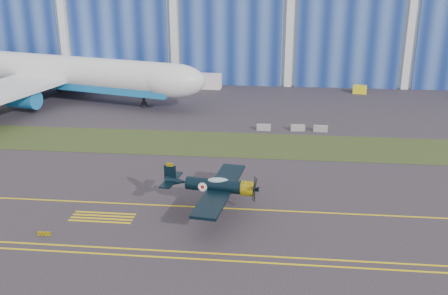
# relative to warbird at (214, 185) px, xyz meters

# --- Properties ---
(ground) EXTENTS (260.00, 260.00, 0.00)m
(ground) POSITION_rel_warbird_xyz_m (7.56, 6.13, -2.92)
(ground) COLOR #373138
(ground) RESTS_ON ground
(grass_median) EXTENTS (260.00, 10.00, 0.02)m
(grass_median) POSITION_rel_warbird_xyz_m (7.56, 20.13, -2.90)
(grass_median) COLOR #475128
(grass_median) RESTS_ON ground
(taxiway_centreline) EXTENTS (200.00, 0.20, 0.02)m
(taxiway_centreline) POSITION_rel_warbird_xyz_m (7.56, 1.13, -2.91)
(taxiway_centreline) COLOR yellow
(taxiway_centreline) RESTS_ON ground
(edge_line_near) EXTENTS (80.00, 0.20, 0.02)m
(edge_line_near) POSITION_rel_warbird_xyz_m (7.56, -8.37, -2.91)
(edge_line_near) COLOR yellow
(edge_line_near) RESTS_ON ground
(edge_line_far) EXTENTS (80.00, 0.20, 0.02)m
(edge_line_far) POSITION_rel_warbird_xyz_m (7.56, -7.37, -2.91)
(edge_line_far) COLOR yellow
(edge_line_far) RESTS_ON ground
(hold_short_ladder) EXTENTS (6.00, 2.40, 0.02)m
(hold_short_ladder) POSITION_rel_warbird_xyz_m (-10.44, -1.97, -2.91)
(hold_short_ladder) COLOR yellow
(hold_short_ladder) RESTS_ON ground
(guard_board_left) EXTENTS (1.20, 0.15, 0.35)m
(guard_board_left) POSITION_rel_warbird_xyz_m (-14.44, -5.87, -2.75)
(guard_board_left) COLOR yellow
(guard_board_left) RESTS_ON ground
(warbird) EXTENTS (11.82, 13.65, 3.69)m
(warbird) POSITION_rel_warbird_xyz_m (0.00, 0.00, 0.00)
(warbird) COLOR black
(warbird) RESTS_ON ground
(jetliner) EXTENTS (74.04, 67.27, 21.82)m
(jetliner) POSITION_rel_warbird_xyz_m (-32.97, 41.57, 7.99)
(jetliner) COLOR white
(jetliner) RESTS_ON ground
(shipping_container) EXTENTS (6.36, 2.74, 2.72)m
(shipping_container) POSITION_rel_warbird_xyz_m (-8.17, 52.22, -1.56)
(shipping_container) COLOR white
(shipping_container) RESTS_ON ground
(tug) EXTENTS (2.68, 1.90, 1.44)m
(tug) POSITION_rel_warbird_xyz_m (20.70, 50.94, -2.20)
(tug) COLOR yellow
(tug) RESTS_ON ground
(barrier_a) EXTENTS (2.00, 0.61, 0.90)m
(barrier_a) POSITION_rel_warbird_xyz_m (3.89, 26.74, -2.47)
(barrier_a) COLOR gray
(barrier_a) RESTS_ON ground
(barrier_b) EXTENTS (2.06, 0.82, 0.90)m
(barrier_b) POSITION_rel_warbird_xyz_m (8.73, 27.01, -2.47)
(barrier_b) COLOR gray
(barrier_b) RESTS_ON ground
(barrier_c) EXTENTS (2.04, 0.73, 0.90)m
(barrier_c) POSITION_rel_warbird_xyz_m (11.95, 26.95, -2.47)
(barrier_c) COLOR gray
(barrier_c) RESTS_ON ground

